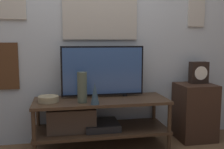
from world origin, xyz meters
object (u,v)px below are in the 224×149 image
(television, at_px, (103,71))
(vase_tall_ceramic, at_px, (82,87))
(vase_slim_bronze, at_px, (95,93))
(mantel_clock, at_px, (199,73))
(vase_wide_bowl, at_px, (48,99))

(television, distance_m, vase_tall_ceramic, 0.36)
(television, relative_size, vase_slim_bronze, 4.17)
(vase_tall_ceramic, xyz_separation_m, vase_slim_bronze, (0.11, -0.10, -0.05))
(television, relative_size, vase_tall_ceramic, 2.93)
(television, bearing_deg, mantel_clock, -0.24)
(vase_tall_ceramic, height_order, mantel_clock, mantel_clock)
(vase_slim_bronze, bearing_deg, mantel_clock, 13.95)
(vase_tall_ceramic, distance_m, vase_slim_bronze, 0.16)
(vase_wide_bowl, bearing_deg, mantel_clock, 4.19)
(vase_wide_bowl, bearing_deg, television, 12.67)
(vase_slim_bronze, bearing_deg, vase_tall_ceramic, 139.55)
(vase_tall_ceramic, bearing_deg, mantel_clock, 8.91)
(vase_wide_bowl, distance_m, mantel_clock, 1.73)
(vase_tall_ceramic, relative_size, vase_slim_bronze, 1.42)
(vase_slim_bronze, bearing_deg, television, 67.87)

